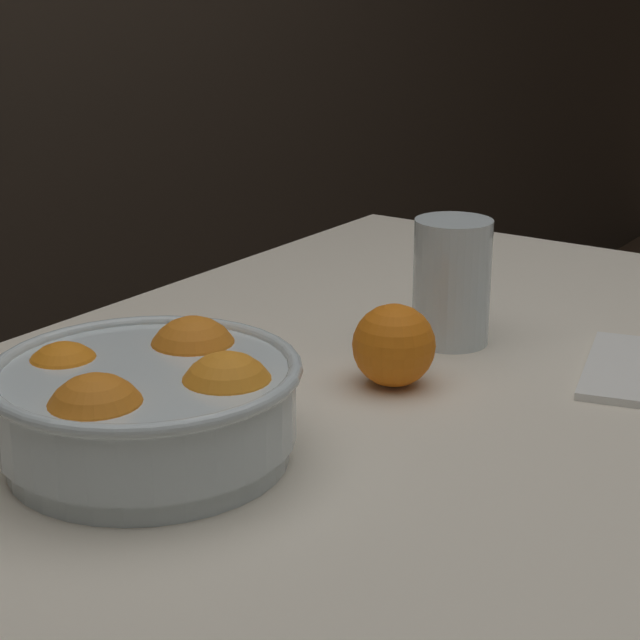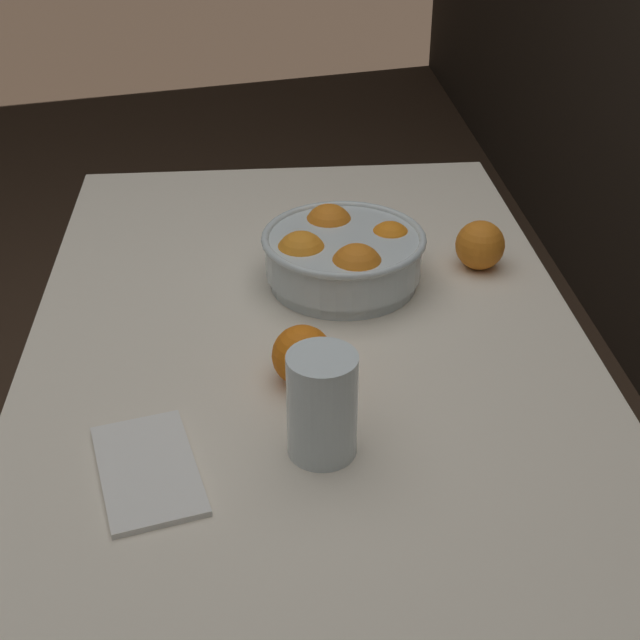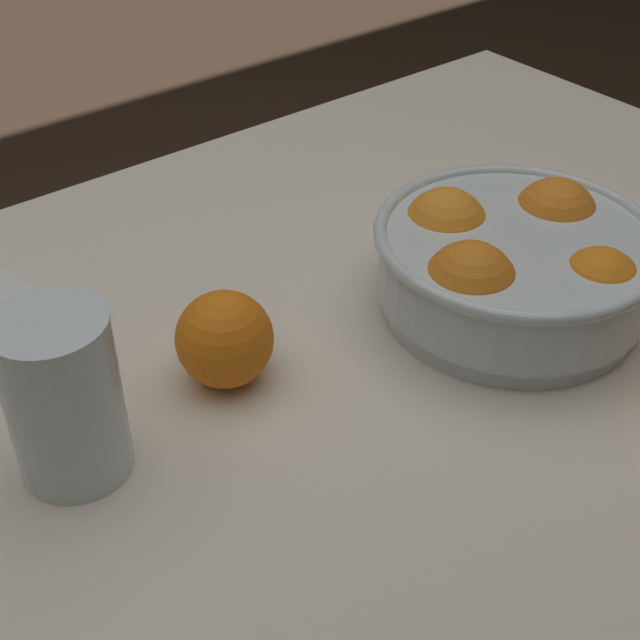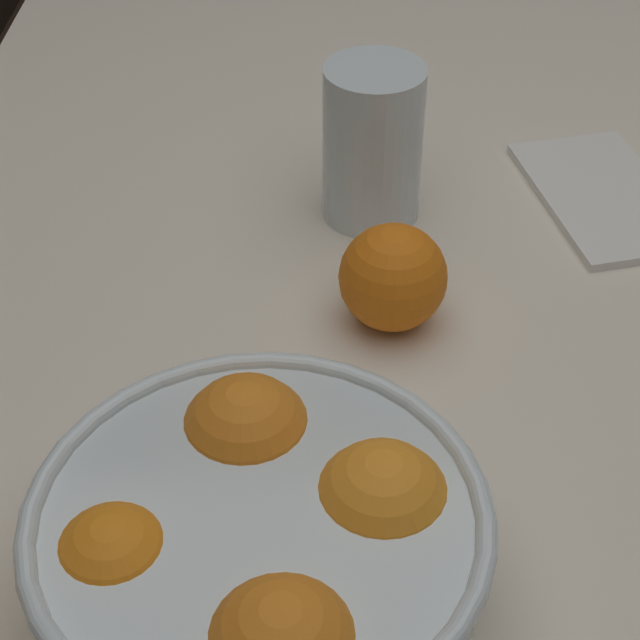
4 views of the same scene
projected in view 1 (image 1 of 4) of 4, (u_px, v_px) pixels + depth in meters
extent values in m
cube|color=beige|center=(353.00, 412.00, 1.03)|extent=(1.38, 0.81, 0.03)
cylinder|color=#936B47|center=(381.00, 455.00, 1.82)|extent=(0.05, 0.05, 0.74)
cylinder|color=silver|center=(150.00, 448.00, 0.89)|extent=(0.23, 0.23, 0.02)
cylinder|color=silver|center=(147.00, 404.00, 0.88)|extent=(0.25, 0.25, 0.06)
torus|color=silver|center=(145.00, 370.00, 0.87)|extent=(0.26, 0.26, 0.01)
sphere|color=orange|center=(194.00, 362.00, 0.94)|extent=(0.08, 0.08, 0.08)
sphere|color=orange|center=(65.00, 384.00, 0.90)|extent=(0.07, 0.07, 0.07)
sphere|color=orange|center=(97.00, 426.00, 0.81)|extent=(0.08, 0.08, 0.08)
sphere|color=orange|center=(230.00, 402.00, 0.85)|extent=(0.08, 0.08, 0.08)
cylinder|color=#F4A314|center=(447.00, 301.00, 1.16)|extent=(0.07, 0.07, 0.09)
cylinder|color=silver|center=(448.00, 281.00, 1.15)|extent=(0.08, 0.08, 0.14)
sphere|color=orange|center=(394.00, 345.00, 1.04)|extent=(0.08, 0.08, 0.08)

